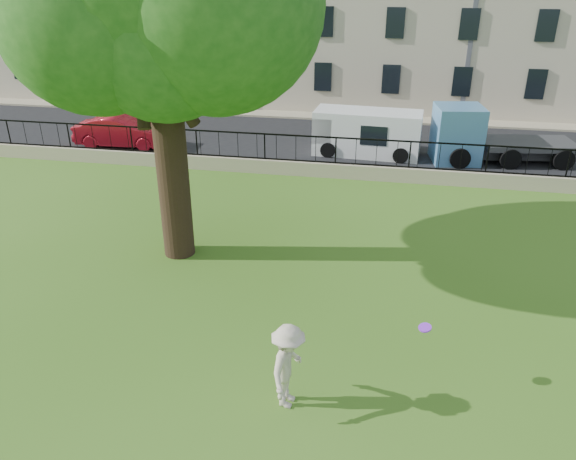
% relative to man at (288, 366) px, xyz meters
% --- Properties ---
extents(ground, '(120.00, 120.00, 0.00)m').
position_rel_man_xyz_m(ground, '(-0.56, 1.54, -0.93)').
color(ground, '#386418').
rests_on(ground, ground).
extents(retaining_wall, '(50.00, 0.40, 0.60)m').
position_rel_man_xyz_m(retaining_wall, '(-0.56, 13.54, -0.63)').
color(retaining_wall, tan).
rests_on(retaining_wall, ground).
extents(iron_railing, '(50.00, 0.05, 1.13)m').
position_rel_man_xyz_m(iron_railing, '(-0.56, 13.54, 0.22)').
color(iron_railing, black).
rests_on(iron_railing, retaining_wall).
extents(street, '(60.00, 9.00, 0.01)m').
position_rel_man_xyz_m(street, '(-0.56, 18.24, -0.93)').
color(street, black).
rests_on(street, ground).
extents(sidewalk, '(60.00, 1.40, 0.12)m').
position_rel_man_xyz_m(sidewalk, '(-0.56, 23.44, -0.87)').
color(sidewalk, tan).
rests_on(sidewalk, ground).
extents(man, '(0.87, 1.30, 1.87)m').
position_rel_man_xyz_m(man, '(0.00, 0.00, 0.00)').
color(man, beige).
rests_on(man, ground).
extents(frisbee, '(0.32, 0.32, 0.12)m').
position_rel_man_xyz_m(frisbee, '(2.64, 1.20, 0.43)').
color(frisbee, '#8727E1').
extents(red_sedan, '(4.62, 1.80, 1.50)m').
position_rel_man_xyz_m(red_sedan, '(-11.17, 15.94, -0.18)').
color(red_sedan, red).
rests_on(red_sedan, street).
extents(white_van, '(4.98, 2.22, 2.04)m').
position_rel_man_xyz_m(white_van, '(0.54, 16.94, 0.09)').
color(white_van, silver).
rests_on(white_van, street).
extents(blue_truck, '(6.17, 2.91, 2.49)m').
position_rel_man_xyz_m(blue_truck, '(6.47, 16.94, 0.31)').
color(blue_truck, '#4F88B9').
rests_on(blue_truck, street).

